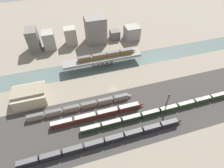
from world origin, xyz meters
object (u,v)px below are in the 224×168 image
train_yard_near (106,141)px  train_on_bridge (108,55)px  warehouse_building (30,95)px  train_yard_far (99,114)px  signal_tower (167,101)px  train_yard_outer (82,106)px  train_yard_mid (161,111)px

train_yard_near → train_on_bridge: bearing=73.8°
train_yard_near → warehouse_building: bearing=132.0°
train_yard_far → warehouse_building: (-39.51, 25.80, 2.44)m
signal_tower → warehouse_building: bearing=159.2°
train_yard_outer → warehouse_building: warehouse_building is taller
train_yard_mid → train_yard_far: 38.22m
train_on_bridge → train_yard_outer: train_on_bridge is taller
train_yard_near → train_yard_outer: 28.13m
train_yard_near → train_yard_far: bearing=89.1°
train_yard_near → train_yard_outer: (-8.48, 26.82, -0.18)m
train_on_bridge → train_yard_mid: bearing=-71.4°
train_yard_mid → warehouse_building: (-76.87, 33.81, 2.61)m
train_yard_outer → signal_tower: 52.97m
signal_tower → train_yard_far: bearing=172.9°
train_yard_outer → warehouse_building: size_ratio=3.30×
train_on_bridge → train_yard_near: size_ratio=0.52×
train_yard_far → train_yard_outer: bearing=133.9°
train_yard_near → signal_tower: bearing=16.4°
train_yard_far → train_yard_mid: bearing=-12.1°
train_yard_mid → train_on_bridge: bearing=108.6°
train_yard_outer → signal_tower: (50.83, -14.33, 4.05)m
train_yard_far → signal_tower: size_ratio=4.87×
train_yard_mid → train_yard_far: (-37.37, 8.01, 0.17)m
train_yard_near → signal_tower: size_ratio=7.59×
signal_tower → train_yard_near: bearing=-163.6°
train_on_bridge → train_yard_mid: (18.67, -55.45, -7.63)m
train_yard_outer → warehouse_building: 35.07m
train_yard_mid → train_yard_far: size_ratio=1.74×
train_yard_far → train_yard_outer: train_yard_far is taller
train_on_bridge → train_yard_outer: size_ratio=0.71×
train_yard_far → signal_tower: 42.57m
train_on_bridge → signal_tower: 57.72m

